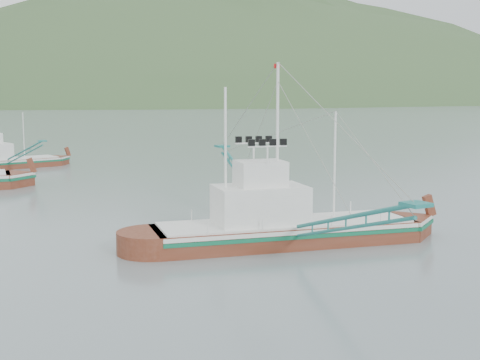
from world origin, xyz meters
TOP-DOWN VIEW (x-y plane):
  - ground at (0.00, 0.00)m, footprint 1200.00×1200.00m
  - main_boat at (0.35, 1.75)m, footprint 15.49×26.76m
  - bg_boat_far at (-6.75, 48.40)m, footprint 12.88×22.47m
  - headland_right at (240.00, 430.00)m, footprint 684.00×432.00m

SIDE VIEW (x-z plane):
  - ground at x=0.00m, z-range 0.00..0.00m
  - headland_right at x=240.00m, z-range -153.00..153.00m
  - bg_boat_far at x=-6.75m, z-range -3.07..6.10m
  - main_boat at x=0.35m, z-range -3.50..7.49m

